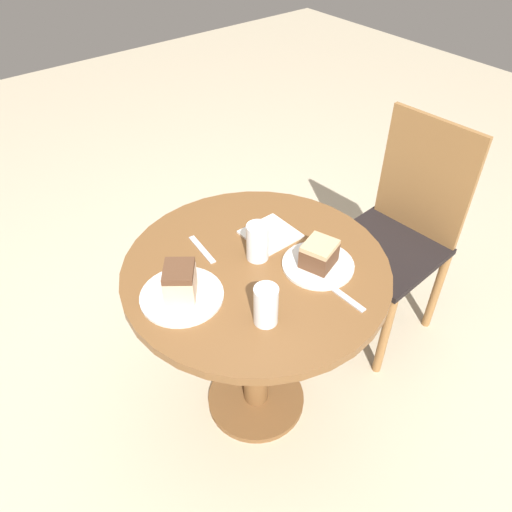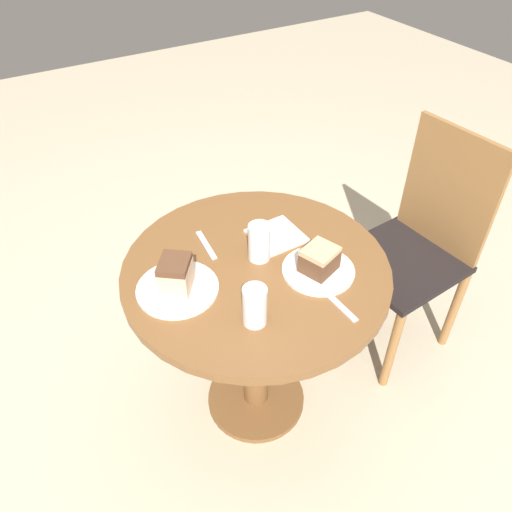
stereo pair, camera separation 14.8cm
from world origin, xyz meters
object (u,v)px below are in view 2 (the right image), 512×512
plate_far (178,289)px  cake_slice_near (319,259)px  glass_water (259,244)px  plate_near (318,270)px  glass_lemonade (255,307)px  cake_slice_far (176,275)px  chair (416,246)px

plate_far → cake_slice_near: bearing=69.8°
plate_far → cake_slice_near: (0.14, 0.39, 0.04)m
glass_water → plate_far: bearing=-89.6°
plate_near → cake_slice_near: cake_slice_near is taller
glass_lemonade → glass_water: 0.26m
cake_slice_far → glass_lemonade: glass_lemonade is taller
plate_far → glass_lemonade: bearing=30.8°
cake_slice_far → glass_lemonade: 0.25m
plate_far → glass_water: glass_water is taller
cake_slice_far → plate_far: bearing=-104.0°
glass_water → plate_near: bearing=38.8°
chair → glass_lemonade: chair is taller
glass_water → glass_lemonade: bearing=-33.8°
chair → cake_slice_near: size_ratio=7.69×
cake_slice_far → glass_water: 0.28m
glass_lemonade → glass_water: size_ratio=0.98×
chair → plate_far: (-0.03, -0.97, 0.24)m
plate_far → glass_water: 0.28m
plate_near → plate_far: same height
chair → cake_slice_near: 0.66m
cake_slice_near → plate_near: bearing=-90.0°
chair → glass_water: size_ratio=7.68×
cake_slice_near → glass_lemonade: 0.27m
plate_near → plate_far: bearing=-110.2°
chair → cake_slice_far: (-0.03, -0.97, 0.29)m
glass_lemonade → glass_water: glass_water is taller
plate_far → cake_slice_far: (0.00, 0.00, 0.05)m
chair → cake_slice_near: chair is taller
chair → plate_far: size_ratio=3.93×
cake_slice_near → cake_slice_far: (-0.14, -0.39, 0.01)m
plate_far → glass_water: (-0.00, 0.28, 0.05)m
chair → cake_slice_far: bearing=-95.7°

